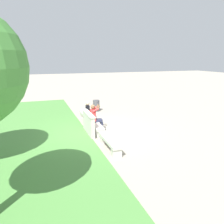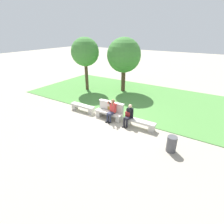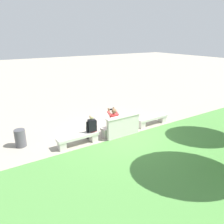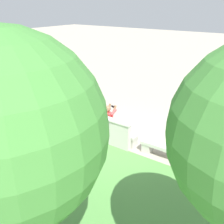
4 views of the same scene
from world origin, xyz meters
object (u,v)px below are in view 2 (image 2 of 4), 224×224
object	(u,v)px
tree_behind_wall	(85,52)
person_distant	(129,115)
bench_near	(108,114)
person_photographer	(112,109)
backpack	(128,115)
bench_mid	(140,123)
bench_main	(83,107)
trash_bin	(172,144)
tree_left_background	(124,55)

from	to	relation	value
tree_behind_wall	person_distant	bearing A→B (deg)	-31.86
bench_near	person_distant	size ratio (longest dim) A/B	1.44
person_distant	person_photographer	bearing A→B (deg)	-179.39
bench_near	backpack	size ratio (longest dim) A/B	4.24
bench_mid	person_distant	xyz separation A→B (m)	(-0.65, -0.07, 0.38)
tree_behind_wall	backpack	bearing A→B (deg)	-31.91
person_distant	tree_behind_wall	bearing A→B (deg)	148.14
bench_main	person_distant	world-z (taller)	person_distant
person_photographer	trash_bin	xyz separation A→B (m)	(3.86, -1.10, -0.36)
bench_main	person_distant	xyz separation A→B (m)	(3.51, -0.07, 0.38)
bench_near	tree_left_background	xyz separation A→B (m)	(-1.88, 5.26, 2.79)
bench_main	backpack	bearing A→B (deg)	-0.47
person_distant	trash_bin	xyz separation A→B (m)	(2.74, -1.11, -0.30)
bench_mid	tree_left_background	distance (m)	7.15
trash_bin	bench_near	bearing A→B (deg)	164.18
person_distant	backpack	size ratio (longest dim) A/B	2.94
bench_main	person_distant	size ratio (longest dim) A/B	1.44
bench_mid	tree_left_background	bearing A→B (deg)	127.02
tree_behind_wall	bench_main	bearing A→B (deg)	-54.12
bench_mid	backpack	bearing A→B (deg)	-177.76
bench_main	trash_bin	xyz separation A→B (m)	(6.24, -1.18, 0.08)
bench_main	trash_bin	bearing A→B (deg)	-10.70
person_distant	trash_bin	distance (m)	2.97
bench_main	bench_mid	bearing A→B (deg)	0.00
tree_behind_wall	trash_bin	distance (m)	10.73
backpack	tree_behind_wall	world-z (taller)	tree_behind_wall
bench_main	trash_bin	size ratio (longest dim) A/B	2.42
person_distant	tree_left_background	xyz separation A→B (m)	(-3.31, 5.32, 2.41)
bench_near	person_distant	world-z (taller)	person_distant
person_photographer	backpack	size ratio (longest dim) A/B	3.08
bench_near	bench_main	bearing A→B (deg)	180.00
person_photographer	person_distant	distance (m)	1.13
bench_main	backpack	distance (m)	3.45
bench_mid	person_photographer	size ratio (longest dim) A/B	1.38
person_distant	bench_main	bearing A→B (deg)	178.93
person_photographer	trash_bin	distance (m)	4.03
bench_near	person_photographer	size ratio (longest dim) A/B	1.38
person_photographer	person_distant	world-z (taller)	person_photographer
backpack	tree_behind_wall	size ratio (longest dim) A/B	0.09
bench_near	tree_behind_wall	world-z (taller)	tree_behind_wall
person_photographer	tree_behind_wall	size ratio (longest dim) A/B	0.29
bench_mid	person_photographer	distance (m)	1.84
person_photographer	person_distant	size ratio (longest dim) A/B	1.05
bench_near	person_photographer	world-z (taller)	person_photographer
bench_main	trash_bin	distance (m)	6.35
person_photographer	tree_left_background	distance (m)	6.23
tree_left_background	bench_main	bearing A→B (deg)	-92.15
bench_main	tree_left_background	xyz separation A→B (m)	(0.20, 5.26, 2.79)
person_distant	backpack	world-z (taller)	person_distant
tree_behind_wall	tree_left_background	size ratio (longest dim) A/B	1.00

